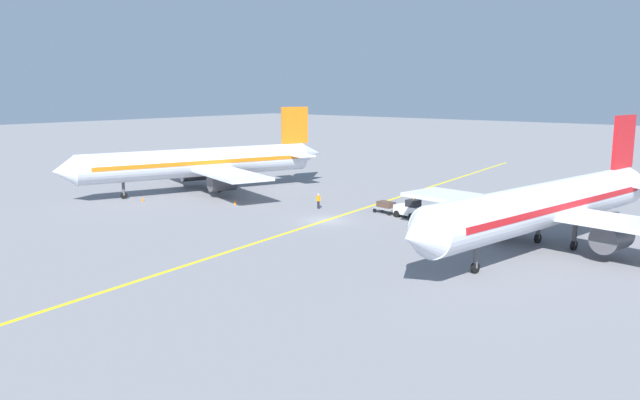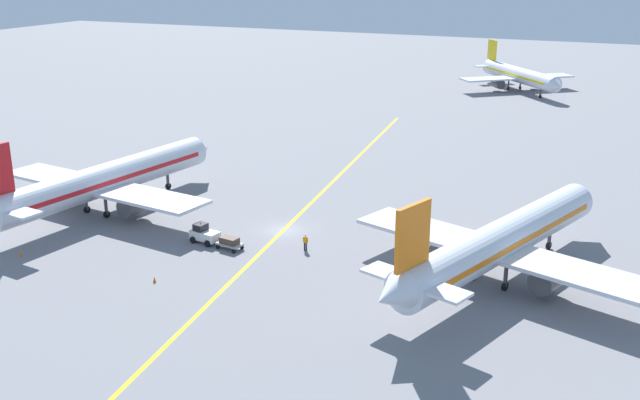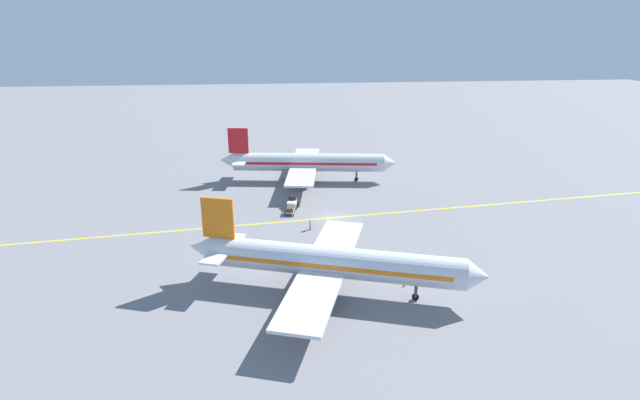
% 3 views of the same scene
% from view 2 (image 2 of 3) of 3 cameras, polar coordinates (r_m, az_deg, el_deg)
% --- Properties ---
extents(ground_plane, '(400.00, 400.00, 0.00)m').
position_cam_2_polar(ground_plane, '(79.95, -2.80, -2.31)').
color(ground_plane, slate).
extents(apron_yellow_centreline, '(13.99, 119.27, 0.01)m').
position_cam_2_polar(apron_yellow_centreline, '(79.95, -2.80, -2.30)').
color(apron_yellow_centreline, yellow).
rests_on(apron_yellow_centreline, ground).
extents(airplane_at_gate, '(28.46, 35.50, 10.60)m').
position_cam_2_polar(airplane_at_gate, '(87.89, -16.09, 1.44)').
color(airplane_at_gate, silver).
rests_on(airplane_at_gate, ground).
extents(airplane_adjacent_stand, '(28.20, 34.58, 10.60)m').
position_cam_2_polar(airplane_adjacent_stand, '(68.45, 13.58, -3.11)').
color(airplane_adjacent_stand, silver).
rests_on(airplane_adjacent_stand, ground).
extents(airplane_distant_taxiing, '(22.96, 26.36, 9.54)m').
position_cam_2_polar(airplane_distant_taxiing, '(167.75, 14.89, 9.17)').
color(airplane_distant_taxiing, silver).
rests_on(airplane_distant_taxiing, ground).
extents(baggage_tug_white, '(3.20, 2.15, 2.11)m').
position_cam_2_polar(baggage_tug_white, '(77.09, -8.81, -2.59)').
color(baggage_tug_white, white).
rests_on(baggage_tug_white, ground).
extents(baggage_cart_trailing, '(2.79, 1.80, 1.24)m').
position_cam_2_polar(baggage_cart_trailing, '(75.11, -6.91, -3.19)').
color(baggage_cart_trailing, gray).
rests_on(baggage_cart_trailing, ground).
extents(ground_crew_worker, '(0.58, 0.25, 1.68)m').
position_cam_2_polar(ground_crew_worker, '(74.15, -1.12, -3.22)').
color(ground_crew_worker, '#23232D').
rests_on(ground_crew_worker, ground).
extents(traffic_cone_near_nose, '(0.32, 0.32, 0.55)m').
position_cam_2_polar(traffic_cone_near_nose, '(69.02, -12.50, -5.93)').
color(traffic_cone_near_nose, orange).
rests_on(traffic_cone_near_nose, ground).
extents(traffic_cone_mid_apron, '(0.32, 0.32, 0.55)m').
position_cam_2_polar(traffic_cone_mid_apron, '(78.58, -21.84, -3.82)').
color(traffic_cone_mid_apron, orange).
rests_on(traffic_cone_mid_apron, ground).
extents(traffic_cone_by_wingtip, '(0.32, 0.32, 0.55)m').
position_cam_2_polar(traffic_cone_by_wingtip, '(78.06, 14.63, -3.21)').
color(traffic_cone_by_wingtip, orange).
rests_on(traffic_cone_by_wingtip, ground).
extents(traffic_cone_far_edge, '(0.32, 0.32, 0.55)m').
position_cam_2_polar(traffic_cone_far_edge, '(75.00, 6.46, -3.60)').
color(traffic_cone_far_edge, orange).
rests_on(traffic_cone_far_edge, ground).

